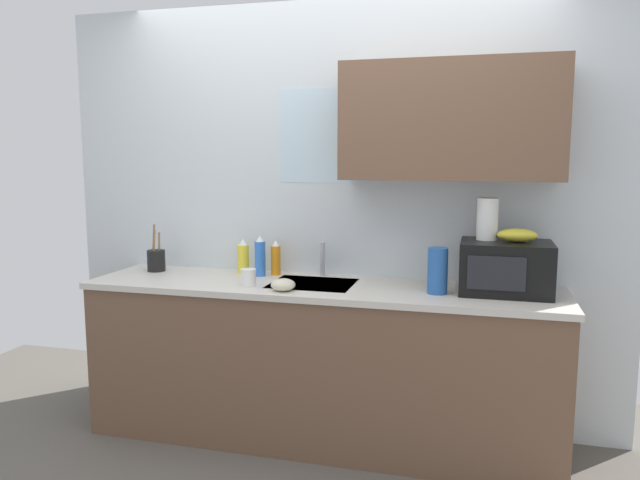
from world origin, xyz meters
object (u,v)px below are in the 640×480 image
(dish_soap_bottle_yellow, at_px, (243,258))
(cereal_canister, at_px, (438,271))
(small_bowl, at_px, (283,285))
(mug_white, at_px, (248,278))
(microwave, at_px, (506,268))
(paper_towel_roll, at_px, (487,219))
(dish_soap_bottle_orange, at_px, (276,259))
(dish_soap_bottle_blue, at_px, (260,257))
(utensil_crock, at_px, (156,260))
(banana_bunch, at_px, (517,235))

(dish_soap_bottle_yellow, distance_m, cereal_canister, 1.19)
(small_bowl, bearing_deg, mug_white, 164.74)
(mug_white, bearing_deg, microwave, 7.94)
(cereal_canister, bearing_deg, small_bowl, -169.28)
(paper_towel_roll, bearing_deg, cereal_canister, -147.99)
(dish_soap_bottle_yellow, bearing_deg, dish_soap_bottle_orange, 7.75)
(dish_soap_bottle_blue, distance_m, utensil_crock, 0.68)
(dish_soap_bottle_yellow, bearing_deg, dish_soap_bottle_blue, -15.36)
(dish_soap_bottle_orange, xyz_separation_m, cereal_canister, (0.97, -0.25, 0.02))
(dish_soap_bottle_yellow, distance_m, utensil_crock, 0.56)
(cereal_canister, bearing_deg, dish_soap_bottle_orange, 165.52)
(dish_soap_bottle_blue, bearing_deg, dish_soap_bottle_yellow, 164.64)
(microwave, height_order, dish_soap_bottle_yellow, microwave)
(dish_soap_bottle_blue, relative_size, mug_white, 2.55)
(dish_soap_bottle_orange, bearing_deg, banana_bunch, -6.33)
(dish_soap_bottle_orange, relative_size, mug_white, 2.21)
(cereal_canister, xyz_separation_m, mug_white, (-1.01, -0.09, -0.07))
(dish_soap_bottle_yellow, bearing_deg, small_bowl, -44.79)
(dish_soap_bottle_orange, relative_size, small_bowl, 1.61)
(banana_bunch, distance_m, mug_white, 1.44)
(cereal_canister, distance_m, mug_white, 1.02)
(dish_soap_bottle_blue, bearing_deg, mug_white, -82.50)
(dish_soap_bottle_orange, bearing_deg, mug_white, -96.69)
(paper_towel_roll, distance_m, dish_soap_bottle_blue, 1.32)
(paper_towel_roll, height_order, mug_white, paper_towel_roll)
(paper_towel_roll, bearing_deg, banana_bunch, -18.43)
(banana_bunch, xyz_separation_m, dish_soap_bottle_blue, (-1.44, 0.09, -0.19))
(banana_bunch, bearing_deg, microwave, -178.23)
(dish_soap_bottle_yellow, bearing_deg, banana_bunch, -4.56)
(dish_soap_bottle_blue, distance_m, dish_soap_bottle_yellow, 0.13)
(microwave, bearing_deg, dish_soap_bottle_blue, 176.18)
(dish_soap_bottle_yellow, bearing_deg, paper_towel_roll, -3.01)
(banana_bunch, distance_m, dish_soap_bottle_yellow, 1.58)
(paper_towel_roll, bearing_deg, dish_soap_bottle_yellow, 176.99)
(dish_soap_bottle_orange, distance_m, dish_soap_bottle_yellow, 0.20)
(mug_white, xyz_separation_m, small_bowl, (0.22, -0.06, -0.02))
(mug_white, distance_m, small_bowl, 0.23)
(microwave, distance_m, utensil_crock, 2.07)
(banana_bunch, height_order, utensil_crock, banana_bunch)
(paper_towel_roll, bearing_deg, microwave, -27.38)
(microwave, bearing_deg, dish_soap_bottle_orange, 173.37)
(microwave, relative_size, dish_soap_bottle_yellow, 2.16)
(banana_bunch, height_order, cereal_canister, banana_bunch)
(cereal_canister, bearing_deg, mug_white, -174.92)
(banana_bunch, xyz_separation_m, dish_soap_bottle_yellow, (-1.56, 0.12, -0.21))
(cereal_canister, bearing_deg, microwave, 16.17)
(banana_bunch, bearing_deg, dish_soap_bottle_orange, 173.67)
(paper_towel_roll, xyz_separation_m, dish_soap_bottle_orange, (-1.21, 0.10, -0.28))
(small_bowl, bearing_deg, utensil_crock, 161.10)
(banana_bunch, bearing_deg, utensil_crock, 178.11)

